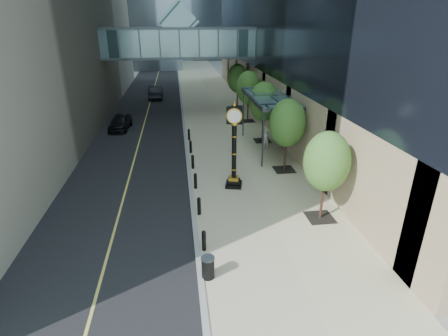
{
  "coord_description": "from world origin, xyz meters",
  "views": [
    {
      "loc": [
        -3.57,
        -12.16,
        9.64
      ],
      "look_at": [
        -1.22,
        5.21,
        2.25
      ],
      "focal_mm": 28.0,
      "sensor_mm": 36.0,
      "label": 1
    }
  ],
  "objects_px": {
    "pedestrian": "(266,139)",
    "car_near": "(120,122)",
    "car_far": "(156,92)",
    "trash_bin": "(208,268)",
    "street_clock": "(234,152)"
  },
  "relations": [
    {
      "from": "pedestrian",
      "to": "car_near",
      "type": "bearing_deg",
      "value": -31.73
    },
    {
      "from": "pedestrian",
      "to": "car_far",
      "type": "bearing_deg",
      "value": -67.43
    },
    {
      "from": "car_near",
      "to": "pedestrian",
      "type": "bearing_deg",
      "value": -25.4
    },
    {
      "from": "trash_bin",
      "to": "car_far",
      "type": "distance_m",
      "value": 37.02
    },
    {
      "from": "street_clock",
      "to": "trash_bin",
      "type": "bearing_deg",
      "value": -91.82
    },
    {
      "from": "car_far",
      "to": "car_near",
      "type": "bearing_deg",
      "value": 79.45
    },
    {
      "from": "trash_bin",
      "to": "pedestrian",
      "type": "bearing_deg",
      "value": 67.82
    },
    {
      "from": "street_clock",
      "to": "trash_bin",
      "type": "relative_size",
      "value": 5.84
    },
    {
      "from": "trash_bin",
      "to": "car_near",
      "type": "xyz_separation_m",
      "value": [
        -6.36,
        22.19,
        0.22
      ]
    },
    {
      "from": "street_clock",
      "to": "pedestrian",
      "type": "relative_size",
      "value": 3.26
    },
    {
      "from": "street_clock",
      "to": "trash_bin",
      "type": "height_order",
      "value": "street_clock"
    },
    {
      "from": "pedestrian",
      "to": "trash_bin",
      "type": "bearing_deg",
      "value": 66.54
    },
    {
      "from": "street_clock",
      "to": "car_far",
      "type": "distance_m",
      "value": 29.27
    },
    {
      "from": "street_clock",
      "to": "car_far",
      "type": "xyz_separation_m",
      "value": [
        -6.02,
        28.61,
        -1.48
      ]
    },
    {
      "from": "trash_bin",
      "to": "pedestrian",
      "type": "relative_size",
      "value": 0.56
    }
  ]
}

